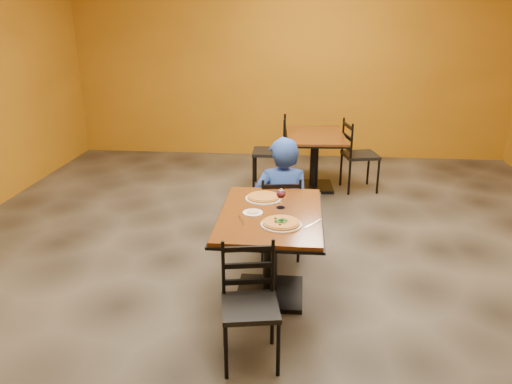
# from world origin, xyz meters

# --- Properties ---
(floor) EXTENTS (7.00, 8.00, 0.01)m
(floor) POSITION_xyz_m (0.00, 0.00, 0.00)
(floor) COLOR black
(floor) RESTS_ON ground
(wall_back) EXTENTS (7.00, 0.01, 3.00)m
(wall_back) POSITION_xyz_m (0.00, 4.00, 1.50)
(wall_back) COLOR #B16C13
(wall_back) RESTS_ON ground
(table_main) EXTENTS (0.83, 1.23, 0.75)m
(table_main) POSITION_xyz_m (0.00, -0.50, 0.56)
(table_main) COLOR brown
(table_main) RESTS_ON floor
(table_second) EXTENTS (0.84, 1.19, 0.75)m
(table_second) POSITION_xyz_m (0.40, 2.32, 0.55)
(table_second) COLOR brown
(table_second) RESTS_ON floor
(chair_main_near) EXTENTS (0.43, 0.43, 0.83)m
(chair_main_near) POSITION_xyz_m (-0.07, -1.36, 0.41)
(chair_main_near) COLOR black
(chair_main_near) RESTS_ON floor
(chair_main_far) EXTENTS (0.43, 0.43, 0.83)m
(chair_main_far) POSITION_xyz_m (0.03, 0.26, 0.42)
(chair_main_far) COLOR black
(chair_main_far) RESTS_ON floor
(chair_second_left) EXTENTS (0.45, 0.45, 0.97)m
(chair_second_left) POSITION_xyz_m (-0.20, 2.32, 0.49)
(chair_second_left) COLOR black
(chair_second_left) RESTS_ON floor
(chair_second_right) EXTENTS (0.51, 0.51, 0.95)m
(chair_second_right) POSITION_xyz_m (1.01, 2.32, 0.47)
(chair_second_right) COLOR black
(chair_second_right) RESTS_ON floor
(diner) EXTENTS (0.61, 0.43, 1.14)m
(diner) POSITION_xyz_m (0.05, 0.50, 0.57)
(diner) COLOR navy
(diner) RESTS_ON floor
(plate_main) EXTENTS (0.31, 0.31, 0.01)m
(plate_main) POSITION_xyz_m (0.10, -0.74, 0.76)
(plate_main) COLOR white
(plate_main) RESTS_ON table_main
(pizza_main) EXTENTS (0.28, 0.28, 0.02)m
(pizza_main) POSITION_xyz_m (0.10, -0.74, 0.77)
(pizza_main) COLOR maroon
(pizza_main) RESTS_ON plate_main
(plate_far) EXTENTS (0.31, 0.31, 0.01)m
(plate_far) POSITION_xyz_m (-0.08, -0.19, 0.76)
(plate_far) COLOR white
(plate_far) RESTS_ON table_main
(pizza_far) EXTENTS (0.28, 0.28, 0.02)m
(pizza_far) POSITION_xyz_m (-0.08, -0.19, 0.77)
(pizza_far) COLOR orange
(pizza_far) RESTS_ON plate_far
(side_plate) EXTENTS (0.16, 0.16, 0.01)m
(side_plate) POSITION_xyz_m (-0.14, -0.53, 0.76)
(side_plate) COLOR white
(side_plate) RESTS_ON table_main
(dip) EXTENTS (0.09, 0.09, 0.01)m
(dip) POSITION_xyz_m (-0.14, -0.53, 0.76)
(dip) COLOR tan
(dip) RESTS_ON side_plate
(wine_glass) EXTENTS (0.08, 0.08, 0.18)m
(wine_glass) POSITION_xyz_m (0.07, -0.38, 0.84)
(wine_glass) COLOR white
(wine_glass) RESTS_ON table_main
(fork) EXTENTS (0.08, 0.18, 0.00)m
(fork) POSITION_xyz_m (-0.21, -0.68, 0.75)
(fork) COLOR silver
(fork) RESTS_ON table_main
(knife) EXTENTS (0.13, 0.18, 0.00)m
(knife) POSITION_xyz_m (0.34, -0.69, 0.75)
(knife) COLOR silver
(knife) RESTS_ON table_main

